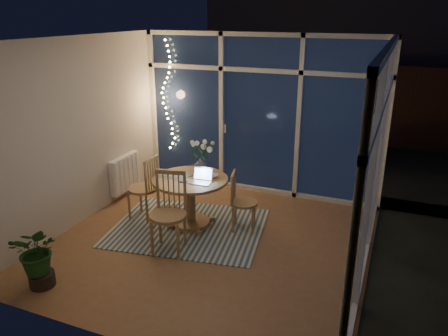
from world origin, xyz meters
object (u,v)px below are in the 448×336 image
Objects in this scene: chair_front at (168,214)px; chair_right at (244,201)px; chair_left at (143,187)px; flower_vase at (201,163)px; laptop at (200,176)px; potted_plant at (38,256)px; dining_table at (191,202)px.

chair_right is at bearing 40.98° from chair_front.
chair_left is 4.58× the size of flower_vase.
chair_front is 0.74m from laptop.
chair_front is 1.39× the size of potted_plant.
flower_vase is at bearing 110.84° from laptop.
chair_left is at bearing -176.97° from dining_table.
laptop is at bearing 65.19° from chair_front.
chair_left is 3.41× the size of laptop.
chair_right reaches higher than potted_plant.
flower_vase is at bearing 80.79° from chair_front.
chair_front is (-0.68, -0.92, 0.10)m from chair_right.
potted_plant is (-0.12, -1.91, -0.10)m from chair_left.
potted_plant is at bearing -2.98° from chair_left.
chair_left is at bearing 84.43° from chair_right.
laptop reaches higher than chair_right.
chair_right is 0.86m from flower_vase.
chair_front reaches higher than potted_plant.
chair_right is 0.81× the size of chair_front.
chair_left reaches higher than dining_table.
laptop reaches higher than dining_table.
chair_left is 1.27× the size of potted_plant.
dining_table is at bearing 82.08° from chair_front.
chair_front is (0.82, -0.71, 0.05)m from chair_left.
laptop is 1.34× the size of flower_vase.
chair_left is 1.92m from potted_plant.
chair_right is 3.03× the size of laptop.
laptop is at bearing -25.01° from dining_table.
chair_right is 1.15m from chair_front.
chair_right is 2.67m from potted_plant.
potted_plant is (-0.95, -1.20, -0.15)m from chair_front.
chair_front is 1.53m from potted_plant.
potted_plant reaches higher than dining_table.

